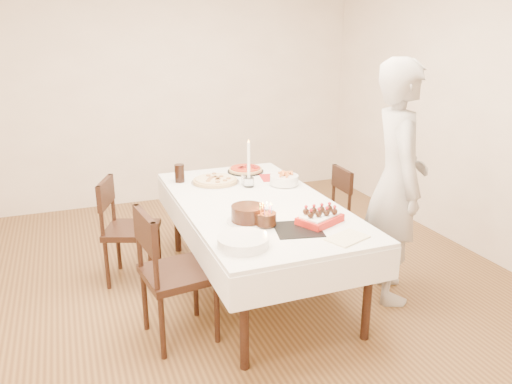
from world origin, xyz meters
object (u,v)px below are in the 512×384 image
object	(u,v)px
birthday_cake	(266,214)
pizza_pepperoni	(245,170)
taper_candle	(249,163)
dining_table	(256,246)
cola_glass	(180,173)
layer_cake	(248,214)
person	(397,183)
chair_right_savory	(324,212)
strawberry_box	(320,218)
chair_left_dessert	(178,274)
pizza_white	(215,181)
chair_left_savory	(132,230)
pasta_bowl	(284,180)

from	to	relation	value
birthday_cake	pizza_pepperoni	bearing A→B (deg)	75.83
taper_candle	pizza_pepperoni	bearing A→B (deg)	73.48
dining_table	cola_glass	xyz separation A→B (m)	(-0.44, 0.74, 0.45)
pizza_pepperoni	layer_cake	size ratio (longest dim) A/B	1.14
person	dining_table	bearing A→B (deg)	86.27
chair_right_savory	strawberry_box	distance (m)	1.20
chair_left_dessert	strawberry_box	bearing A→B (deg)	164.91
strawberry_box	chair_right_savory	bearing A→B (deg)	59.37
taper_candle	layer_cake	size ratio (longest dim) A/B	1.38
pizza_white	cola_glass	size ratio (longest dim) A/B	2.65
pizza_white	chair_left_dessert	bearing A→B (deg)	-119.00
chair_left_savory	strawberry_box	bearing A→B (deg)	157.49
person	chair_left_savory	bearing A→B (deg)	84.06
pizza_pepperoni	pasta_bowl	size ratio (longest dim) A/B	1.39
birthday_cake	cola_glass	bearing A→B (deg)	104.45
pasta_bowl	cola_glass	bearing A→B (deg)	153.43
dining_table	cola_glass	bearing A→B (deg)	120.45
chair_left_savory	chair_left_dessert	bearing A→B (deg)	121.32
cola_glass	layer_cake	xyz separation A→B (m)	(0.23, -1.12, -0.02)
cola_glass	birthday_cake	xyz separation A→B (m)	(0.32, -1.23, 0.01)
pizza_white	pasta_bowl	size ratio (longest dim) A/B	1.72
person	pasta_bowl	world-z (taller)	person
chair_left_savory	chair_right_savory	bearing A→B (deg)	-163.07
chair_left_dessert	pizza_white	world-z (taller)	chair_left_dessert
person	pizza_pepperoni	world-z (taller)	person
chair_right_savory	birthday_cake	size ratio (longest dim) A/B	5.61
strawberry_box	cola_glass	bearing A→B (deg)	117.56
taper_candle	strawberry_box	bearing A→B (deg)	-80.19
person	layer_cake	bearing A→B (deg)	107.75
dining_table	pizza_white	bearing A→B (deg)	104.39
birthday_cake	chair_left_dessert	bearing A→B (deg)	175.77
chair_right_savory	birthday_cake	distance (m)	1.37
pizza_white	birthday_cake	xyz separation A→B (m)	(0.03, -1.09, 0.06)
chair_left_savory	pizza_white	xyz separation A→B (m)	(0.75, 0.08, 0.33)
birthday_cake	layer_cake	bearing A→B (deg)	127.93
cola_glass	layer_cake	bearing A→B (deg)	-78.41
chair_left_savory	pasta_bowl	distance (m)	1.36
dining_table	chair_left_dessert	size ratio (longest dim) A/B	2.24
taper_candle	strawberry_box	world-z (taller)	taper_candle
pizza_pepperoni	cola_glass	bearing A→B (deg)	-171.39
dining_table	layer_cake	size ratio (longest dim) A/B	7.13
chair_left_savory	pizza_pepperoni	world-z (taller)	chair_left_savory
chair_right_savory	pizza_pepperoni	distance (m)	0.84
chair_left_dessert	pizza_pepperoni	world-z (taller)	chair_left_dessert
person	cola_glass	xyz separation A→B (m)	(-1.40, 1.20, -0.10)
pizza_white	birthday_cake	distance (m)	1.09
layer_cake	strawberry_box	xyz separation A→B (m)	(0.46, -0.20, -0.02)
cola_glass	taper_candle	bearing A→B (deg)	-33.78
cola_glass	dining_table	bearing A→B (deg)	-59.55
chair_right_savory	pizza_white	distance (m)	1.07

